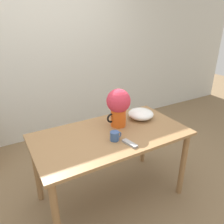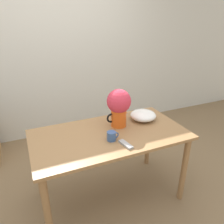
{
  "view_description": "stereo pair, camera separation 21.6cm",
  "coord_description": "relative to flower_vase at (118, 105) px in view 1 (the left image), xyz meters",
  "views": [
    {
      "loc": [
        -0.79,
        -1.67,
        1.82
      ],
      "look_at": [
        0.2,
        0.04,
        0.95
      ],
      "focal_mm": 35.0,
      "sensor_mm": 36.0,
      "label": 1
    },
    {
      "loc": [
        -0.6,
        -1.77,
        1.82
      ],
      "look_at": [
        0.2,
        0.04,
        0.95
      ],
      "focal_mm": 35.0,
      "sensor_mm": 36.0,
      "label": 2
    }
  ],
  "objects": [
    {
      "name": "table",
      "position": [
        -0.15,
        -0.11,
        -0.33
      ],
      "size": [
        1.49,
        0.8,
        0.78
      ],
      "color": "olive",
      "rests_on": "ground_plane"
    },
    {
      "name": "remote_control",
      "position": [
        -0.1,
        -0.37,
        -0.22
      ],
      "size": [
        0.08,
        0.16,
        0.02
      ],
      "color": "#999999",
      "rests_on": "table"
    },
    {
      "name": "white_bowl",
      "position": [
        0.31,
        0.02,
        -0.17
      ],
      "size": [
        0.28,
        0.28,
        0.1
      ],
      "color": "white",
      "rests_on": "table"
    },
    {
      "name": "ground_plane",
      "position": [
        -0.27,
        -0.04,
        -1.01
      ],
      "size": [
        12.0,
        12.0,
        0.0
      ],
      "primitive_type": "plane",
      "color": "#7F6647"
    },
    {
      "name": "coffee_mug",
      "position": [
        -0.18,
        -0.24,
        -0.18
      ],
      "size": [
        0.12,
        0.08,
        0.08
      ],
      "color": "#385689",
      "rests_on": "table"
    },
    {
      "name": "wall_back",
      "position": [
        -0.27,
        1.6,
        0.29
      ],
      "size": [
        8.0,
        0.05,
        2.6
      ],
      "color": "silver",
      "rests_on": "ground_plane"
    },
    {
      "name": "flower_vase",
      "position": [
        0.0,
        0.0,
        0.0
      ],
      "size": [
        0.25,
        0.24,
        0.39
      ],
      "color": "#E05619",
      "rests_on": "table"
    }
  ]
}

